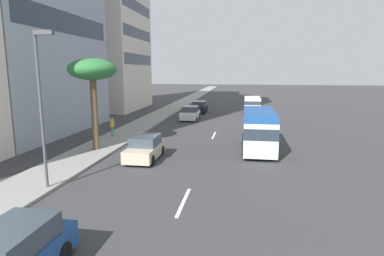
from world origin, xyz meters
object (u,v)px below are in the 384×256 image
Objects in this scene: car_lead at (145,148)px; car_second at (199,107)px; pedestrian_near_lamp at (112,126)px; palm_tree at (92,72)px; car_third at (190,113)px; street_lamp at (42,94)px; minibus_sixth at (259,129)px; van_fourth at (252,104)px.

car_lead is 0.94× the size of car_second.
pedestrian_near_lamp is 6.52m from palm_tree.
car_third is 0.66× the size of palm_tree.
street_lamp is (-6.08, 3.01, 3.95)m from car_lead.
car_third is 17.25m from palm_tree.
palm_tree reaches higher than car_lead.
pedestrian_near_lamp reaches higher than car_second.
minibus_sixth is 12.52m from pedestrian_near_lamp.
car_second is 30.76m from street_lamp.
van_fourth is 20.26m from minibus_sixth.
minibus_sixth reaches higher than car_third.
van_fourth is at bearing 130.90° from car_third.
palm_tree is (-22.73, 4.44, 4.92)m from car_second.
van_fourth is at bearing -27.49° from palm_tree.
palm_tree is at bearing 152.51° from van_fourth.
street_lamp reaches higher than van_fourth.
car_second is 21.86m from minibus_sixth.
car_third is 15.71m from minibus_sixth.
pedestrian_near_lamp is at bearing 78.44° from minibus_sixth.
street_lamp reaches higher than car_second.
car_lead is at bearing 162.55° from van_fourth.
car_second is 0.88× the size of van_fourth.
car_second is at bearing 179.25° from car_lead.
pedestrian_near_lamp is (-11.39, 4.95, 0.33)m from car_third.
car_third is 0.57× the size of street_lamp.
street_lamp is (-23.57, 3.15, 3.93)m from car_third.
minibus_sixth is (3.59, -7.44, 0.86)m from car_lead.
pedestrian_near_lamp is 0.26× the size of palm_tree.
car_third is at bearing -155.76° from pedestrian_near_lamp.
car_third is 0.88× the size of van_fourth.
car_second is (24.24, -0.32, -0.00)m from car_lead.
street_lamp is at bearing -7.62° from car_third.
van_fourth reaches higher than car_lead.
car_third is at bearing -7.62° from street_lamp.
pedestrian_near_lamp is at bearing -23.52° from car_third.
car_second is 0.64× the size of minibus_sixth.
car_second is 6.76m from car_third.
street_lamp reaches higher than car_third.
car_second is 2.52× the size of pedestrian_near_lamp.
car_lead is 0.83× the size of van_fourth.
palm_tree is at bearing -11.06° from car_second.
palm_tree is at bearing 56.19° from pedestrian_near_lamp.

